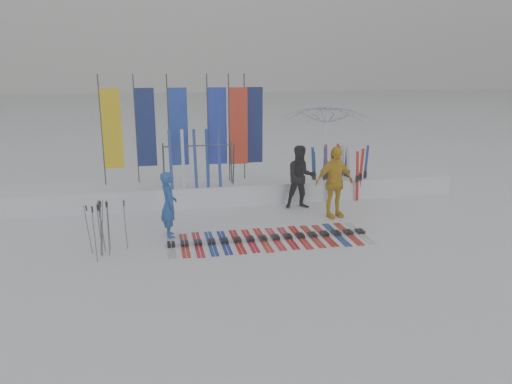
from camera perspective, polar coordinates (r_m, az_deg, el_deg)
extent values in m
plane|color=white|center=(11.16, 0.64, -7.08)|extent=(120.00, 120.00, 0.00)
cube|color=white|center=(15.38, -2.97, 0.22)|extent=(14.00, 1.60, 0.60)
imported|color=#1C4BA5|center=(12.16, -9.93, -1.44)|extent=(0.46, 0.63, 1.62)
imported|color=black|center=(14.39, 5.16, 1.69)|extent=(0.93, 0.75, 1.83)
imported|color=gold|center=(13.64, 8.93, 1.10)|extent=(1.21, 0.69, 1.95)
imported|color=white|center=(16.98, 7.99, 5.29)|extent=(3.12, 3.18, 2.81)
cube|color=#B8BABF|center=(11.73, -9.67, -6.00)|extent=(0.17, 1.60, 0.07)
cube|color=red|center=(11.74, -8.15, -5.92)|extent=(0.17, 1.58, 0.07)
cube|color=#B70E1C|center=(11.76, -6.64, -5.83)|extent=(0.17, 1.69, 0.07)
cube|color=navy|center=(11.79, -5.14, -5.74)|extent=(0.17, 1.65, 0.07)
cube|color=navy|center=(11.82, -3.64, -5.65)|extent=(0.17, 1.61, 0.07)
cube|color=#B5130E|center=(11.87, -2.15, -5.55)|extent=(0.17, 1.65, 0.07)
cube|color=red|center=(11.92, -0.68, -5.45)|extent=(0.17, 1.59, 0.07)
cube|color=red|center=(11.98, 0.78, -5.35)|extent=(0.17, 1.68, 0.07)
cube|color=red|center=(12.04, 2.23, -5.24)|extent=(0.17, 1.58, 0.07)
cube|color=#B40E13|center=(12.12, 3.65, -5.14)|extent=(0.17, 1.56, 0.07)
cube|color=red|center=(12.20, 5.06, -5.03)|extent=(0.17, 1.66, 0.07)
cube|color=#AD200D|center=(12.29, 6.45, -4.92)|extent=(0.17, 1.61, 0.07)
cube|color=#AE150D|center=(12.38, 7.82, -4.81)|extent=(0.17, 1.59, 0.07)
cube|color=navy|center=(12.48, 9.17, -4.69)|extent=(0.17, 1.68, 0.07)
cube|color=red|center=(12.59, 10.49, -4.58)|extent=(0.17, 1.68, 0.07)
cube|color=silver|center=(12.71, 11.79, -4.47)|extent=(0.17, 1.69, 0.07)
cylinder|color=#595B60|center=(11.37, -17.29, -4.21)|extent=(0.05, 0.07, 1.17)
cylinder|color=#595B60|center=(11.44, -17.16, -3.92)|extent=(0.10, 0.16, 1.22)
cylinder|color=#595B60|center=(11.52, -18.64, -4.13)|extent=(0.10, 0.16, 1.14)
cylinder|color=#595B60|center=(11.11, -17.99, -4.54)|extent=(0.07, 0.14, 1.23)
cylinder|color=#595B60|center=(11.43, -17.32, -4.13)|extent=(0.09, 0.06, 1.17)
cylinder|color=#595B60|center=(11.60, -14.71, -3.64)|extent=(0.04, 0.06, 1.17)
cylinder|color=#595B60|center=(11.71, -17.22, -3.62)|extent=(0.08, 0.07, 1.18)
cylinder|color=#595B60|center=(11.68, -16.48, -3.72)|extent=(0.03, 0.09, 1.14)
cylinder|color=#595B60|center=(11.39, -17.44, -4.17)|extent=(0.07, 0.09, 1.18)
cylinder|color=#595B60|center=(11.59, -17.24, -3.86)|extent=(0.10, 0.02, 1.16)
cylinder|color=#595B60|center=(11.37, -16.56, -3.97)|extent=(0.03, 0.12, 1.24)
cylinder|color=#383A3F|center=(15.14, -17.22, 6.69)|extent=(0.04, 0.04, 3.20)
cube|color=yellow|center=(15.11, -16.13, 6.94)|extent=(0.55, 0.03, 2.30)
cylinder|color=#383A3F|center=(15.17, -13.55, 6.95)|extent=(0.04, 0.04, 3.20)
cube|color=navy|center=(15.15, -12.46, 7.19)|extent=(0.55, 0.03, 2.30)
cylinder|color=#383A3F|center=(15.13, -9.94, 7.11)|extent=(0.04, 0.04, 3.20)
cube|color=#1735AC|center=(15.13, -8.85, 7.35)|extent=(0.55, 0.03, 2.30)
cylinder|color=#383A3F|center=(15.14, -5.51, 7.27)|extent=(0.04, 0.04, 3.20)
cube|color=#192EBC|center=(15.17, -4.42, 7.50)|extent=(0.55, 0.03, 2.30)
cylinder|color=#383A3F|center=(15.09, -3.10, 7.30)|extent=(0.04, 0.04, 3.20)
cube|color=red|center=(15.13, -2.01, 7.52)|extent=(0.55, 0.03, 2.30)
cylinder|color=#383A3F|center=(15.29, -1.34, 7.41)|extent=(0.04, 0.04, 3.20)
cube|color=#0C1654|center=(15.34, -0.26, 7.62)|extent=(0.55, 0.03, 2.30)
cylinder|color=#383A3F|center=(14.38, -10.48, 2.75)|extent=(0.04, 0.30, 1.23)
cylinder|color=#383A3F|center=(14.87, -10.53, 3.14)|extent=(0.04, 0.30, 1.23)
cylinder|color=#383A3F|center=(14.54, -2.57, 3.12)|extent=(0.04, 0.30, 1.23)
cylinder|color=#383A3F|center=(15.03, -2.88, 3.50)|extent=(0.04, 0.30, 1.23)
cylinder|color=#383A3F|center=(14.57, -6.66, 5.28)|extent=(2.00, 0.04, 0.04)
cube|color=red|center=(15.57, 11.85, 1.99)|extent=(0.09, 0.03, 1.60)
cube|color=silver|center=(16.15, 9.83, 2.60)|extent=(0.09, 0.03, 1.63)
cube|color=navy|center=(15.47, 7.83, 2.17)|extent=(0.09, 0.02, 1.64)
cube|color=red|center=(15.67, 9.46, 2.25)|extent=(0.09, 0.04, 1.63)
cube|color=navy|center=(16.11, 10.20, 2.34)|extent=(0.09, 0.03, 1.51)
cube|color=navy|center=(15.46, 6.60, 2.14)|extent=(0.09, 0.03, 1.61)
cube|color=red|center=(16.16, 9.23, 2.62)|extent=(0.09, 0.03, 1.62)
cube|color=red|center=(15.40, 11.50, 1.77)|extent=(0.09, 0.03, 1.55)
cube|color=silver|center=(15.07, 8.38, 1.44)|extent=(0.09, 0.02, 1.45)
cube|color=navy|center=(15.52, 6.70, 1.92)|extent=(0.09, 0.04, 1.47)
cube|color=red|center=(15.52, 8.08, 2.31)|extent=(0.09, 0.03, 1.70)
cube|color=navy|center=(15.88, 12.38, 2.30)|extent=(0.09, 0.04, 1.64)
cube|color=silver|center=(15.80, 10.49, 2.37)|extent=(0.09, 0.04, 1.67)
cube|color=navy|center=(15.59, 8.94, 2.16)|extent=(0.09, 0.02, 1.60)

